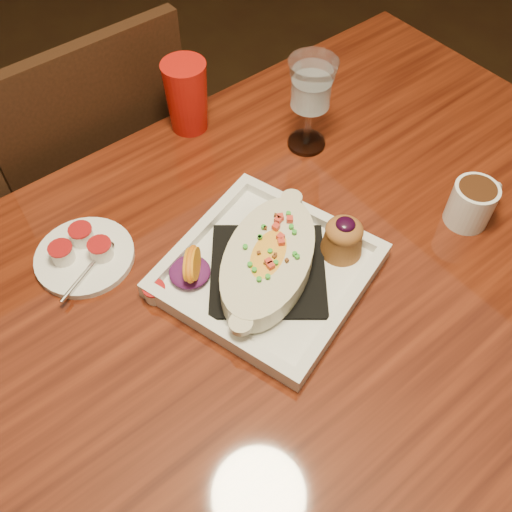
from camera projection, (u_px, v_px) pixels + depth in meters
floor at (259, 454)px, 1.48m from camera, size 7.00×7.00×0.00m
table at (261, 329)px, 0.96m from camera, size 1.50×0.90×0.75m
chair_far at (96, 180)px, 1.37m from camera, size 0.42×0.42×0.93m
plate at (273, 263)px, 0.88m from camera, size 0.36×0.36×0.08m
coffee_mug at (473, 202)px, 0.94m from camera, size 0.10×0.07×0.08m
goblet at (311, 89)px, 0.99m from camera, size 0.09×0.09×0.18m
saucer at (84, 254)px, 0.91m from camera, size 0.16×0.16×0.11m
creamer_loose at (155, 292)px, 0.87m from camera, size 0.03×0.03×0.03m
red_tumbler at (187, 96)px, 1.07m from camera, size 0.08×0.08×0.14m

